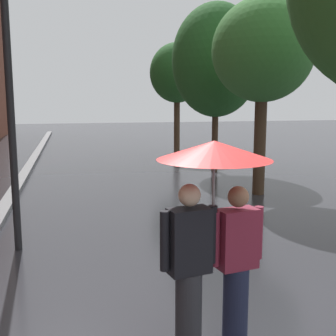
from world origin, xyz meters
name	(u,v)px	position (x,y,z in m)	size (l,w,h in m)	color
ground_plane	(240,334)	(0.00, 0.00, 0.00)	(80.00, 80.00, 0.00)	#2D2D33
kerb_strip	(23,176)	(-3.20, 10.00, 0.06)	(0.30, 36.00, 0.12)	slate
street_tree_1	(263,51)	(3.05, 6.28, 3.63)	(2.56, 2.56, 4.95)	#473323
street_tree_2	(216,61)	(3.09, 9.96, 3.71)	(2.95, 2.95, 5.59)	#473323
street_tree_3	(177,73)	(2.88, 14.51, 3.54)	(2.37, 2.37, 4.86)	#473323
couple_under_umbrella	(213,215)	(-0.37, -0.16, 1.38)	(1.10, 1.10, 2.09)	#2D2D33
street_lamp_post	(10,92)	(-2.60, 3.26, 2.58)	(0.24, 0.24, 4.43)	black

